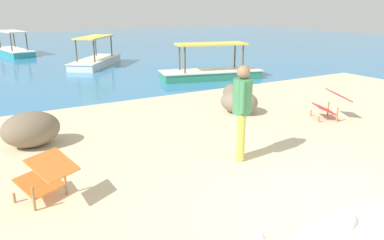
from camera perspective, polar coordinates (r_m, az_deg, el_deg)
sand_beach at (r=5.29m, az=20.68°, el=-13.19°), size 18.00×14.00×0.04m
water_surface at (r=25.17m, az=-21.97°, el=9.80°), size 60.00×36.00×0.03m
deck_chair_near at (r=5.40m, az=-21.26°, el=-7.78°), size 0.84×0.93×0.68m
deck_chair_far at (r=9.30m, az=20.35°, el=2.45°), size 0.92×0.83×0.68m
person_standing at (r=6.30m, az=7.59°, el=2.14°), size 0.35×0.42×1.62m
shore_rock_large at (r=7.65m, az=-23.21°, el=-1.29°), size 1.16×0.99×0.66m
shore_rock_medium at (r=10.33m, az=6.36°, el=4.05°), size 0.76×0.85×0.52m
shore_rock_small at (r=9.32m, az=7.14°, el=2.76°), size 1.03×1.15×0.57m
boat_white at (r=17.48m, az=-14.38°, el=8.84°), size 3.16×3.61×1.29m
boat_teal at (r=22.95m, az=-25.36°, el=9.57°), size 1.79×3.82×1.29m
boat_green at (r=13.87m, az=2.87°, el=7.37°), size 3.84×2.03×1.29m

